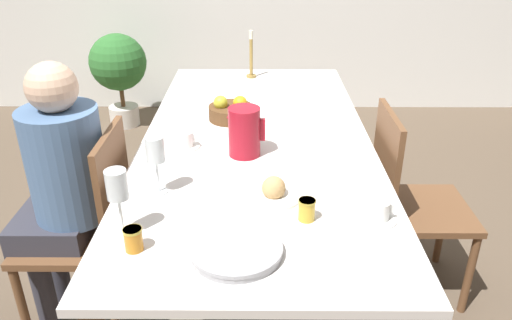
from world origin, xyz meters
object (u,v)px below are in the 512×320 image
at_px(wine_glass_water, 155,152).
at_px(jam_jar_amber, 307,209).
at_px(chair_opposite, 408,200).
at_px(person_seated, 61,180).
at_px(potted_plant, 119,68).
at_px(jam_jar_red, 133,238).
at_px(wine_glass_juice, 117,188).
at_px(serving_tray, 236,250).
at_px(teacup_across, 185,141).
at_px(bread_plate, 274,191).
at_px(teacup_near_person, 378,212).
at_px(candlestick_tall, 251,60).
at_px(fruit_bowl, 231,111).
at_px(chair_person_side, 90,227).
at_px(red_pitcher, 244,132).

height_order(wine_glass_water, jam_jar_amber, wine_glass_water).
height_order(chair_opposite, person_seated, person_seated).
bearing_deg(potted_plant, chair_opposite, -48.32).
bearing_deg(jam_jar_red, wine_glass_juice, 122.80).
bearing_deg(serving_tray, jam_jar_red, 175.90).
distance_m(wine_glass_water, jam_jar_amber, 0.56).
distance_m(chair_opposite, potted_plant, 2.76).
bearing_deg(chair_opposite, potted_plant, -138.32).
relative_size(teacup_across, potted_plant, 0.17).
relative_size(teacup_across, jam_jar_amber, 1.76).
xyz_separation_m(serving_tray, bread_plate, (0.12, 0.33, 0.01)).
xyz_separation_m(chair_opposite, bread_plate, (-0.63, -0.43, 0.29)).
bearing_deg(serving_tray, teacup_near_person, 22.42).
bearing_deg(wine_glass_water, potted_plant, 108.00).
bearing_deg(candlestick_tall, teacup_near_person, -74.60).
bearing_deg(wine_glass_water, chair_opposite, 20.89).
distance_m(jam_jar_amber, fruit_bowl, 0.93).
distance_m(person_seated, candlestick_tall, 1.43).
distance_m(wine_glass_water, potted_plant, 2.62).
distance_m(bread_plate, candlestick_tall, 1.44).
distance_m(fruit_bowl, potted_plant, 2.05).
bearing_deg(teacup_across, jam_jar_red, -94.27).
bearing_deg(potted_plant, jam_jar_amber, -63.51).
distance_m(chair_person_side, serving_tray, 0.88).
height_order(chair_person_side, wine_glass_water, wine_glass_water).
distance_m(teacup_across, serving_tray, 0.79).
bearing_deg(teacup_across, jam_jar_amber, -49.76).
height_order(wine_glass_juice, candlestick_tall, candlestick_tall).
bearing_deg(serving_tray, potted_plant, 111.13).
height_order(person_seated, jam_jar_red, person_seated).
relative_size(teacup_across, candlestick_tall, 0.46).
bearing_deg(chair_opposite, jam_jar_amber, -42.59).
bearing_deg(chair_opposite, fruit_bowl, -110.88).
relative_size(serving_tray, candlestick_tall, 0.98).
xyz_separation_m(red_pitcher, jam_jar_amber, (0.21, -0.49, -0.06)).
bearing_deg(chair_person_side, person_seated, 81.28).
height_order(chair_person_side, red_pitcher, red_pitcher).
distance_m(wine_glass_juice, teacup_near_person, 0.83).
bearing_deg(jam_jar_amber, chair_opposite, 47.41).
height_order(person_seated, wine_glass_water, person_seated).
xyz_separation_m(chair_person_side, fruit_bowl, (0.57, 0.53, 0.31)).
height_order(chair_opposite, teacup_across, chair_opposite).
relative_size(teacup_near_person, jam_jar_red, 1.76).
height_order(jam_jar_red, candlestick_tall, candlestick_tall).
xyz_separation_m(red_pitcher, teacup_across, (-0.26, 0.07, -0.07)).
xyz_separation_m(jam_jar_amber, jam_jar_red, (-0.53, -0.17, 0.00)).
bearing_deg(chair_person_side, jam_jar_amber, -112.11).
distance_m(bread_plate, jam_jar_red, 0.52).
xyz_separation_m(teacup_across, jam_jar_amber, (0.47, -0.56, 0.01)).
bearing_deg(teacup_near_person, wine_glass_juice, -174.24).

